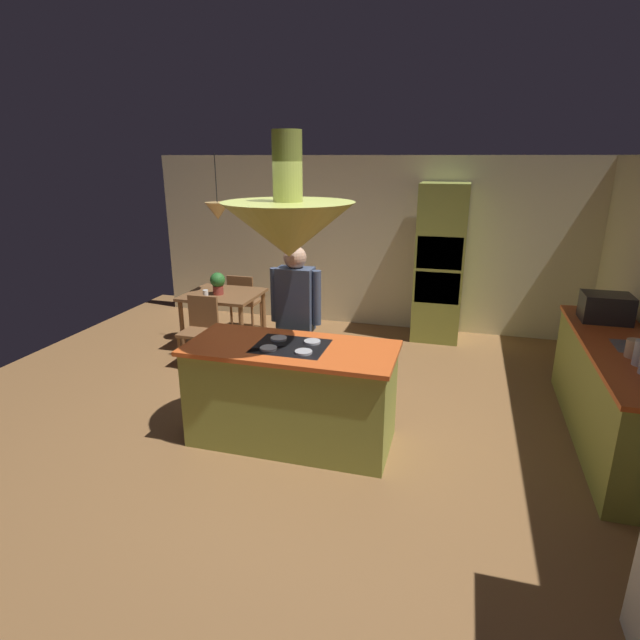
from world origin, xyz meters
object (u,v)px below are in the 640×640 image
microwave_on_counter (606,308)px  dining_table (223,301)px  person_at_island (296,317)px  potted_plant_on_table (218,282)px  canister_tea (634,349)px  oven_tower (440,264)px  chair_facing_island (200,326)px  chair_by_back_wall (244,299)px  cup_on_table (206,293)px  kitchen_island (292,394)px

microwave_on_counter → dining_table: bearing=173.1°
person_at_island → potted_plant_on_table: 2.05m
canister_tea → microwave_on_counter: microwave_on_counter is taller
oven_tower → chair_facing_island: oven_tower is taller
person_at_island → chair_by_back_wall: bearing=126.2°
person_at_island → microwave_on_counter: size_ratio=3.71×
canister_tea → cup_on_table: bearing=164.0°
microwave_on_counter → person_at_island: bearing=-164.0°
chair_by_back_wall → cup_on_table: 0.95m
kitchen_island → chair_facing_island: 2.22m
chair_facing_island → person_at_island: bearing=-26.1°
cup_on_table → chair_by_back_wall: bearing=81.2°
chair_by_back_wall → cup_on_table: bearing=81.2°
oven_tower → potted_plant_on_table: oven_tower is taller
oven_tower → chair_by_back_wall: bearing=-170.3°
kitchen_island → chair_by_back_wall: size_ratio=2.16×
kitchen_island → canister_tea: (2.84, 0.53, 0.54)m
chair_by_back_wall → potted_plant_on_table: bearing=87.9°
kitchen_island → person_at_island: bearing=104.6°
person_at_island → kitchen_island: bearing=-75.4°
cup_on_table → oven_tower: bearing=24.9°
chair_facing_island → potted_plant_on_table: 0.73m
chair_by_back_wall → microwave_on_counter: size_ratio=1.89×
cup_on_table → person_at_island: bearing=-35.6°
microwave_on_counter → canister_tea: bearing=-90.0°
canister_tea → microwave_on_counter: 1.02m
person_at_island → canister_tea: 3.02m
oven_tower → dining_table: 3.06m
dining_table → chair_by_back_wall: (0.00, 0.67, -0.15)m
chair_facing_island → canister_tea: bearing=-11.2°
kitchen_island → canister_tea: size_ratio=12.44×
dining_table → canister_tea: size_ratio=6.52×
chair_facing_island → potted_plant_on_table: potted_plant_on_table is taller
person_at_island → canister_tea: size_ratio=11.30×
cup_on_table → microwave_on_counter: 4.70m
dining_table → canister_tea: canister_tea is taller
person_at_island → potted_plant_on_table: (-1.55, 1.34, -0.05)m
chair_by_back_wall → microwave_on_counter: microwave_on_counter is taller
person_at_island → chair_facing_island: 1.76m
kitchen_island → microwave_on_counter: microwave_on_counter is taller
oven_tower → chair_by_back_wall: oven_tower is taller
dining_table → oven_tower: bearing=22.2°
cup_on_table → microwave_on_counter: bearing=-4.0°
chair_by_back_wall → canister_tea: bearing=153.8°
dining_table → kitchen_island: bearing=-51.0°
chair_by_back_wall → potted_plant_on_table: potted_plant_on_table is taller
chair_facing_island → chair_by_back_wall: (0.00, 1.33, 0.00)m
potted_plant_on_table → oven_tower: bearing=23.2°
potted_plant_on_table → chair_facing_island: bearing=-87.4°
canister_tea → oven_tower: bearing=122.7°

